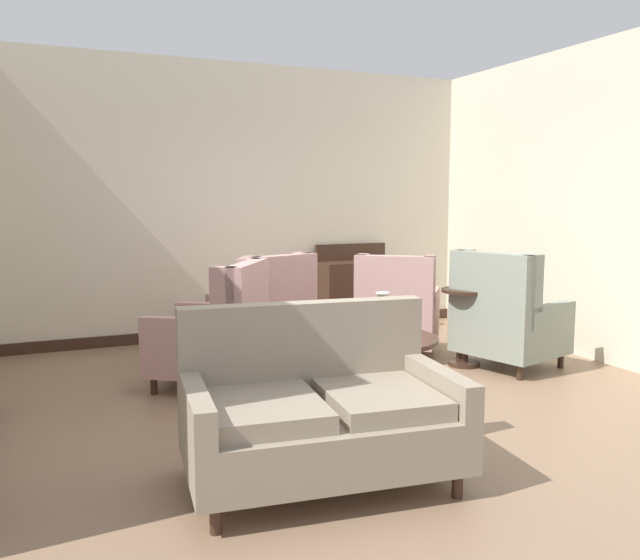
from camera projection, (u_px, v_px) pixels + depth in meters
name	position (u px, v px, depth m)	size (l,w,h in m)	color
ground	(370.00, 409.00, 4.93)	(8.39, 8.39, 0.00)	#896B51
wall_back	(248.00, 202.00, 7.46)	(5.65, 0.08, 3.07)	beige
wall_right	(569.00, 202.00, 6.65)	(0.08, 4.19, 3.07)	beige
baseboard_back	(251.00, 329.00, 7.60)	(5.49, 0.03, 0.12)	#382319
coffee_table	(380.00, 347.00, 5.23)	(0.93, 0.93, 0.48)	#382319
porcelain_vase	(382.00, 318.00, 5.16)	(0.20, 0.20, 0.37)	beige
settee	(319.00, 412.00, 3.64)	(1.57, 1.05, 0.97)	gray
armchair_near_sideboard	(505.00, 320.00, 6.06)	(1.00, 1.02, 1.09)	gray
armchair_beside_settee	(397.00, 313.00, 6.50)	(1.10, 1.11, 1.04)	tan
armchair_near_window	(266.00, 315.00, 6.45)	(0.97, 1.07, 1.04)	tan
armchair_far_left	(218.00, 334.00, 5.50)	(1.17, 1.17, 1.05)	tan
side_table	(465.00, 320.00, 6.15)	(0.46, 0.46, 0.73)	#382319
sideboard	(357.00, 291.00, 7.82)	(0.93, 0.42, 1.03)	#382319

